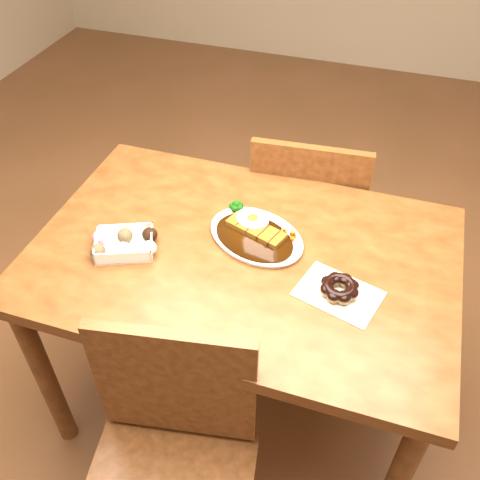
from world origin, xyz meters
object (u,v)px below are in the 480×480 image
(table, at_px, (242,276))
(chair_far, at_px, (308,216))
(katsu_curry_plate, at_px, (256,233))
(pon_de_ring, at_px, (339,289))
(chair_near, at_px, (170,470))
(donut_box, at_px, (124,243))

(table, distance_m, chair_far, 0.57)
(table, relative_size, katsu_curry_plate, 3.38)
(katsu_curry_plate, distance_m, pon_de_ring, 0.31)
(table, distance_m, pon_de_ring, 0.32)
(table, bearing_deg, pon_de_ring, -14.30)
(chair_near, relative_size, katsu_curry_plate, 2.45)
(chair_near, bearing_deg, katsu_curry_plate, 77.09)
(katsu_curry_plate, xyz_separation_m, donut_box, (-0.34, -0.17, 0.01))
(table, xyz_separation_m, pon_de_ring, (0.29, -0.07, 0.12))
(table, height_order, chair_near, chair_near)
(donut_box, bearing_deg, chair_near, -55.39)
(chair_far, xyz_separation_m, chair_near, (-0.11, -1.07, 0.00))
(chair_far, distance_m, donut_box, 0.81)
(katsu_curry_plate, relative_size, donut_box, 1.80)
(chair_far, relative_size, chair_near, 1.00)
(pon_de_ring, bearing_deg, katsu_curry_plate, 151.71)
(chair_far, distance_m, chair_near, 1.08)
(katsu_curry_plate, bearing_deg, chair_far, 80.65)
(table, distance_m, donut_box, 0.36)
(table, relative_size, donut_box, 6.08)
(katsu_curry_plate, bearing_deg, chair_near, -93.19)
(donut_box, distance_m, pon_de_ring, 0.61)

